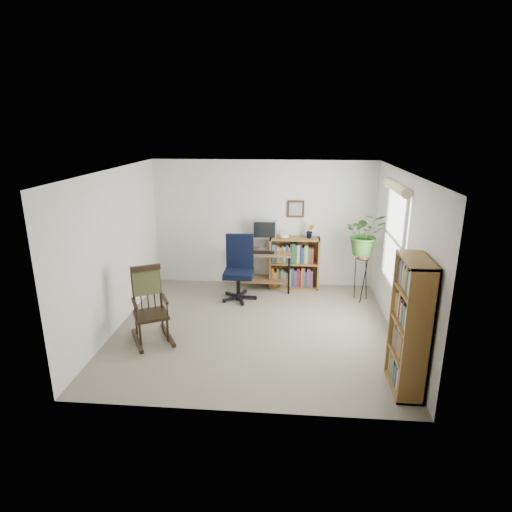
# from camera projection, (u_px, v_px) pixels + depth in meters

# --- Properties ---
(floor) EXTENTS (4.20, 4.00, 0.00)m
(floor) POSITION_uv_depth(u_px,v_px,m) (254.00, 328.00, 6.60)
(floor) COLOR gray
(floor) RESTS_ON ground
(ceiling) EXTENTS (4.20, 4.00, 0.00)m
(ceiling) POSITION_uv_depth(u_px,v_px,m) (254.00, 171.00, 5.89)
(ceiling) COLOR silver
(ceiling) RESTS_ON ground
(wall_back) EXTENTS (4.20, 0.00, 2.40)m
(wall_back) POSITION_uv_depth(u_px,v_px,m) (263.00, 224.00, 8.15)
(wall_back) COLOR silver
(wall_back) RESTS_ON ground
(wall_front) EXTENTS (4.20, 0.00, 2.40)m
(wall_front) POSITION_uv_depth(u_px,v_px,m) (236.00, 311.00, 4.34)
(wall_front) COLOR silver
(wall_front) RESTS_ON ground
(wall_left) EXTENTS (0.00, 4.00, 2.40)m
(wall_left) POSITION_uv_depth(u_px,v_px,m) (115.00, 251.00, 6.42)
(wall_left) COLOR silver
(wall_left) RESTS_ON ground
(wall_right) EXTENTS (0.00, 4.00, 2.40)m
(wall_right) POSITION_uv_depth(u_px,v_px,m) (401.00, 258.00, 6.07)
(wall_right) COLOR silver
(wall_right) RESTS_ON ground
(window) EXTENTS (0.12, 1.20, 1.50)m
(window) POSITION_uv_depth(u_px,v_px,m) (394.00, 239.00, 6.30)
(window) COLOR white
(window) RESTS_ON wall_right
(desk) EXTENTS (1.04, 0.57, 0.75)m
(desk) POSITION_uv_depth(u_px,v_px,m) (264.00, 270.00, 8.11)
(desk) COLOR brown
(desk) RESTS_ON floor
(monitor) EXTENTS (0.46, 0.16, 0.56)m
(monitor) POSITION_uv_depth(u_px,v_px,m) (265.00, 235.00, 8.05)
(monitor) COLOR #B0B0B5
(monitor) RESTS_ON desk
(keyboard) EXTENTS (0.40, 0.15, 0.02)m
(keyboard) POSITION_uv_depth(u_px,v_px,m) (263.00, 252.00, 7.88)
(keyboard) COLOR black
(keyboard) RESTS_ON desk
(office_chair) EXTENTS (0.65, 0.65, 1.17)m
(office_chair) POSITION_uv_depth(u_px,v_px,m) (239.00, 269.00, 7.53)
(office_chair) COLOR black
(office_chair) RESTS_ON floor
(rocking_chair) EXTENTS (0.95, 1.11, 1.11)m
(rocking_chair) POSITION_uv_depth(u_px,v_px,m) (150.00, 305.00, 6.08)
(rocking_chair) COLOR black
(rocking_chair) RESTS_ON floor
(low_bookshelf) EXTENTS (0.93, 0.31, 0.99)m
(low_bookshelf) POSITION_uv_depth(u_px,v_px,m) (294.00, 263.00, 8.14)
(low_bookshelf) COLOR brown
(low_bookshelf) RESTS_ON floor
(tall_bookshelf) EXTENTS (0.30, 0.71, 1.62)m
(tall_bookshelf) POSITION_uv_depth(u_px,v_px,m) (410.00, 326.00, 4.88)
(tall_bookshelf) COLOR brown
(tall_bookshelf) RESTS_ON floor
(plant_stand) EXTENTS (0.29, 0.29, 0.91)m
(plant_stand) POSITION_uv_depth(u_px,v_px,m) (362.00, 276.00, 7.54)
(plant_stand) COLOR black
(plant_stand) RESTS_ON floor
(spider_plant) EXTENTS (1.69, 1.88, 1.46)m
(spider_plant) POSITION_uv_depth(u_px,v_px,m) (367.00, 213.00, 7.21)
(spider_plant) COLOR #306021
(spider_plant) RESTS_ON plant_stand
(potted_plant_small) EXTENTS (0.13, 0.24, 0.11)m
(potted_plant_small) POSITION_uv_depth(u_px,v_px,m) (310.00, 235.00, 7.96)
(potted_plant_small) COLOR #306021
(potted_plant_small) RESTS_ON low_bookshelf
(framed_picture) EXTENTS (0.32, 0.04, 0.32)m
(framed_picture) POSITION_uv_depth(u_px,v_px,m) (296.00, 209.00, 7.98)
(framed_picture) COLOR black
(framed_picture) RESTS_ON wall_back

